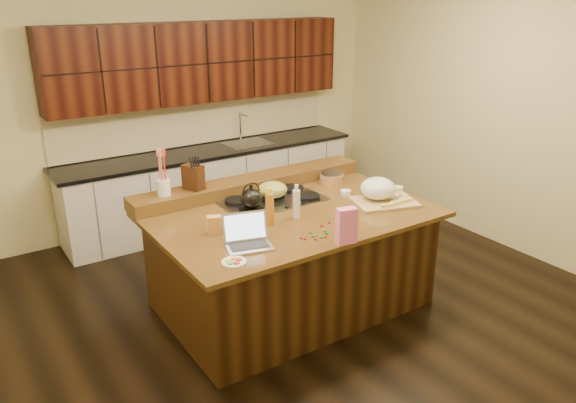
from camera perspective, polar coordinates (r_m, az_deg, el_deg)
room at (r=4.75m, az=0.33°, el=3.77°), size 5.52×5.02×2.72m
island at (r=5.08m, az=0.31°, el=-5.83°), size 2.40×1.60×0.92m
back_ledge at (r=5.43m, az=-3.79°, el=1.83°), size 2.40×0.30×0.12m
cooktop at (r=5.12m, az=-1.54°, el=0.15°), size 0.92×0.52×0.05m
back_counter at (r=6.86m, az=-8.00°, el=5.73°), size 3.70×0.66×2.40m
kettle at (r=4.83m, az=-3.75°, el=0.30°), size 0.21×0.21×0.17m
green_bowl at (r=5.09m, az=-1.55°, el=1.23°), size 0.27×0.27×0.14m
laptop at (r=4.26m, az=-4.18°, el=-3.64°), size 0.40×0.35×0.24m
oil_bottle at (r=4.58m, az=-1.87°, el=-0.82°), size 0.09×0.09×0.27m
vinegar_bottle at (r=4.72m, az=0.86°, el=-0.28°), size 0.07×0.07×0.25m
wooden_tray at (r=5.16m, az=9.29°, el=1.02°), size 0.64×0.54×0.22m
ramekin_a at (r=5.64m, az=9.34°, el=1.91°), size 0.13×0.13×0.04m
ramekin_b at (r=5.49m, az=11.09°, el=1.25°), size 0.11×0.11×0.04m
ramekin_c at (r=5.31m, az=5.89°, el=0.89°), size 0.13×0.13×0.04m
strainer_bowl at (r=5.63m, az=4.44°, el=2.35°), size 0.29×0.29×0.09m
kitchen_timer at (r=5.20m, az=10.79°, el=0.30°), size 0.10×0.10×0.07m
pink_bag at (r=4.28m, az=5.95°, el=-2.46°), size 0.16×0.11×0.28m
candy_plate at (r=4.02m, az=-5.51°, el=-6.15°), size 0.23×0.23×0.01m
package_box at (r=4.47m, az=-7.49°, el=-2.39°), size 0.13×0.11×0.15m
utensil_crock at (r=5.04m, az=-12.50°, el=1.40°), size 0.13×0.13×0.14m
knife_block at (r=5.13m, az=-9.60°, el=2.45°), size 0.18×0.22×0.23m
gumdrop_0 at (r=4.39m, az=3.83°, el=-3.61°), size 0.02×0.02×0.02m
gumdrop_1 at (r=4.67m, az=5.26°, el=-2.10°), size 0.02×0.02×0.02m
gumdrop_2 at (r=4.35m, az=1.71°, el=-3.82°), size 0.02×0.02×0.02m
gumdrop_3 at (r=4.46m, az=3.96°, el=-3.21°), size 0.02×0.02×0.02m
gumdrop_4 at (r=4.35m, az=2.81°, el=-3.82°), size 0.02×0.02×0.02m
gumdrop_5 at (r=4.50m, az=3.71°, el=-2.97°), size 0.02×0.02×0.02m
gumdrop_6 at (r=4.60m, az=3.44°, el=-2.45°), size 0.02×0.02×0.02m
gumdrop_7 at (r=4.39m, az=3.36°, el=-3.62°), size 0.02×0.02×0.02m
gumdrop_8 at (r=4.66m, az=4.23°, el=-2.13°), size 0.02×0.02×0.02m
gumdrop_9 at (r=4.47m, az=2.31°, el=-3.15°), size 0.02×0.02×0.02m
gumdrop_10 at (r=4.37m, az=1.33°, el=-3.68°), size 0.02×0.02×0.02m
gumdrop_11 at (r=4.40m, az=2.49°, el=-3.54°), size 0.02×0.02×0.02m
gumdrop_12 at (r=4.56m, az=5.25°, el=-2.69°), size 0.02×0.02×0.02m
gumdrop_13 at (r=4.41m, az=2.82°, el=-3.47°), size 0.02×0.02×0.02m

